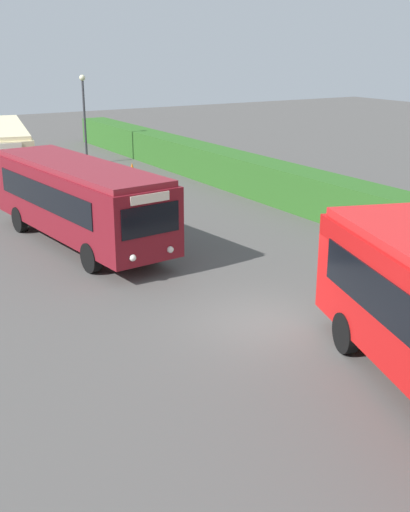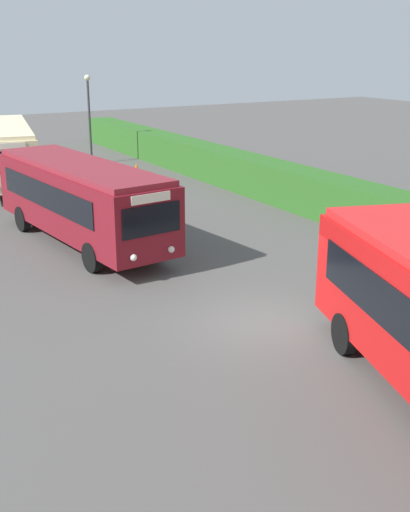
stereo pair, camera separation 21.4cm
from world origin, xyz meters
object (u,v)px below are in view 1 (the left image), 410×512
object	(u,v)px
bus_cream	(2,151)
traffic_cone	(132,168)
bus_maroon	(79,198)
lamppost	(84,109)

from	to	relation	value
bus_cream	traffic_cone	world-z (taller)	bus_cream
bus_maroon	lamppost	size ratio (longest dim) A/B	1.87
lamppost	bus_maroon	bearing A→B (deg)	-21.72
bus_cream	traffic_cone	size ratio (longest dim) A/B	17.04
traffic_cone	lamppost	xyz separation A→B (m)	(-4.27, -1.11, 3.05)
bus_cream	bus_maroon	size ratio (longest dim) A/B	1.02
bus_cream	bus_maroon	distance (m)	11.99
bus_maroon	lamppost	distance (m)	17.20
traffic_cone	lamppost	distance (m)	5.36
bus_cream	lamppost	xyz separation A→B (m)	(-3.92, 6.04, 1.54)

